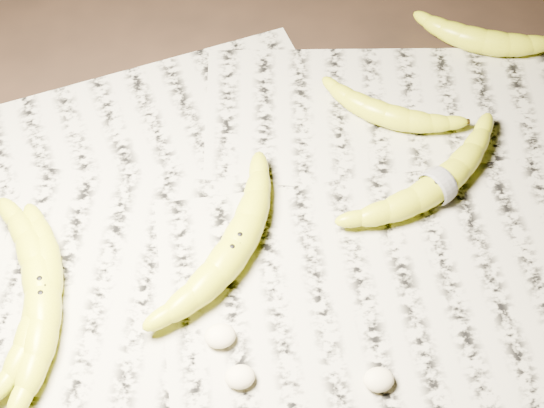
{
  "coord_description": "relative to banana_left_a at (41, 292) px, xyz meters",
  "views": [
    {
      "loc": [
        -0.07,
        -0.46,
        0.77
      ],
      "look_at": [
        -0.0,
        0.01,
        0.05
      ],
      "focal_mm": 50.0,
      "sensor_mm": 36.0,
      "label": 1
    }
  ],
  "objects": [
    {
      "name": "flesh_chunk_c",
      "position": [
        0.35,
        -0.14,
        -0.01
      ],
      "size": [
        0.03,
        0.03,
        0.02
      ],
      "primitive_type": "ellipsoid",
      "color": "beige",
      "rests_on": "newspaper_patch"
    },
    {
      "name": "ground",
      "position": [
        0.27,
        0.05,
        -0.03
      ],
      "size": [
        3.0,
        3.0,
        0.0
      ],
      "primitive_type": "plane",
      "color": "black",
      "rests_on": "ground"
    },
    {
      "name": "banana_left_a",
      "position": [
        0.0,
        0.0,
        0.0
      ],
      "size": [
        0.09,
        0.24,
        0.04
      ],
      "primitive_type": null,
      "rotation": [
        0.0,
        0.0,
        1.66
      ],
      "color": "#D1DE1B",
      "rests_on": "newspaper_patch"
    },
    {
      "name": "banana_left_b",
      "position": [
        0.0,
        -0.0,
        -0.0
      ],
      "size": [
        0.08,
        0.2,
        0.04
      ],
      "primitive_type": null,
      "rotation": [
        0.0,
        0.0,
        1.46
      ],
      "color": "#D1DE1B",
      "rests_on": "newspaper_patch"
    },
    {
      "name": "banana_upper_b",
      "position": [
        0.59,
        0.31,
        -0.0
      ],
      "size": [
        0.18,
        0.12,
        0.04
      ],
      "primitive_type": null,
      "rotation": [
        0.0,
        0.0,
        -0.41
      ],
      "color": "#D1DE1B",
      "rests_on": "newspaper_patch"
    },
    {
      "name": "flesh_chunk_a",
      "position": [
        0.19,
        -0.07,
        -0.01
      ],
      "size": [
        0.03,
        0.03,
        0.02
      ],
      "primitive_type": "ellipsoid",
      "color": "beige",
      "rests_on": "newspaper_patch"
    },
    {
      "name": "newspaper_patch",
      "position": [
        0.28,
        0.04,
        -0.02
      ],
      "size": [
        0.9,
        0.7,
        0.01
      ],
      "primitive_type": "cube",
      "color": "#AEAB95",
      "rests_on": "ground"
    },
    {
      "name": "flesh_chunk_b",
      "position": [
        0.2,
        -0.12,
        -0.01
      ],
      "size": [
        0.03,
        0.03,
        0.02
      ],
      "primitive_type": "ellipsoid",
      "color": "beige",
      "rests_on": "newspaper_patch"
    },
    {
      "name": "banana_taped",
      "position": [
        0.47,
        0.08,
        -0.0
      ],
      "size": [
        0.23,
        0.17,
        0.04
      ],
      "primitive_type": null,
      "rotation": [
        0.0,
        0.0,
        0.54
      ],
      "color": "#D1DE1B",
      "rests_on": "newspaper_patch"
    },
    {
      "name": "banana_upper_a",
      "position": [
        0.43,
        0.2,
        -0.0
      ],
      "size": [
        0.17,
        0.13,
        0.03
      ],
      "primitive_type": null,
      "rotation": [
        0.0,
        0.0,
        -0.53
      ],
      "color": "#D1DE1B",
      "rests_on": "newspaper_patch"
    },
    {
      "name": "banana_center",
      "position": [
        0.22,
        0.03,
        0.0
      ],
      "size": [
        0.18,
        0.22,
        0.04
      ],
      "primitive_type": null,
      "rotation": [
        0.0,
        0.0,
        0.96
      ],
      "color": "#D1DE1B",
      "rests_on": "newspaper_patch"
    },
    {
      "name": "measuring_tape",
      "position": [
        0.47,
        0.08,
        -0.0
      ],
      "size": [
        0.03,
        0.04,
        0.05
      ],
      "primitive_type": "torus",
      "rotation": [
        0.0,
        1.57,
        0.54
      ],
      "color": "white",
      "rests_on": "newspaper_patch"
    }
  ]
}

